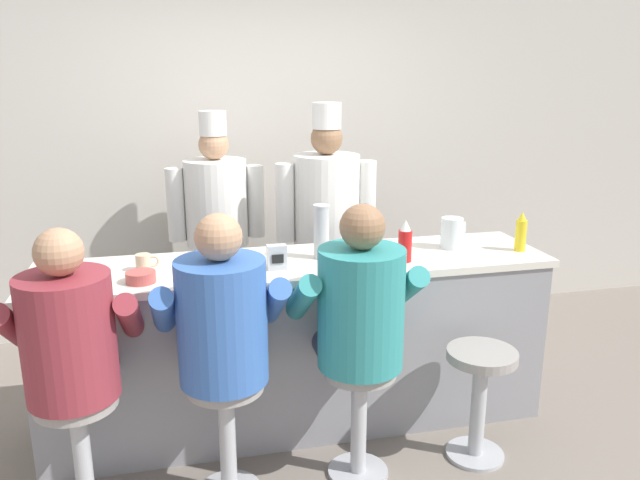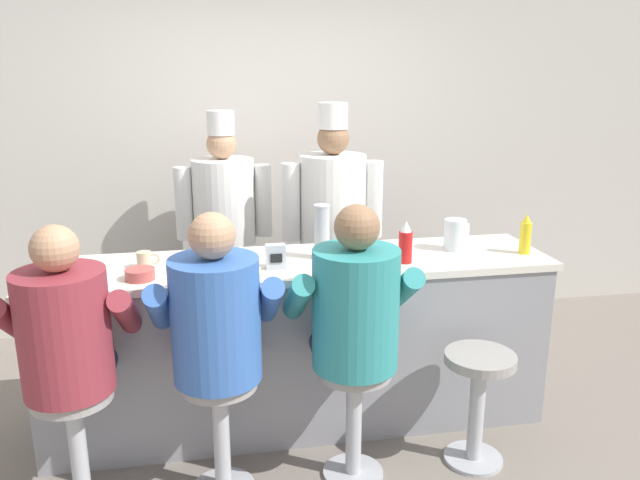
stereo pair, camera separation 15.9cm
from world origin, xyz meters
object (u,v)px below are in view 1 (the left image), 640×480
Objects in this scene: water_pitcher_clear at (452,233)px; cook_in_whites_far at (326,222)px; breakfast_plate at (239,268)px; diner_seated_teal at (359,315)px; coffee_mug_tan at (144,262)px; cup_stack_steel at (321,232)px; ketchup_bottle_red at (405,242)px; mustard_bottle_yellow at (521,233)px; hot_sauce_bottle_orange at (353,252)px; diner_seated_blue at (222,328)px; napkin_dispenser_chrome at (277,257)px; empty_stool_round at (480,386)px; diner_seated_maroon at (71,345)px; cook_in_whites_near at (217,223)px; cereal_bowl at (141,277)px.

water_pitcher_clear is 0.10× the size of cook_in_whites_far.
breakfast_plate is 0.70m from diner_seated_teal.
cup_stack_steel is (0.95, 0.01, 0.11)m from coffee_mug_tan.
ketchup_bottle_red is 0.13× the size of cook_in_whites_far.
hot_sauce_bottle_orange is at bearing -176.92° from mustard_bottle_yellow.
breakfast_plate is at bearing 73.54° from diner_seated_blue.
hot_sauce_bottle_orange is at bearing -163.38° from water_pitcher_clear.
napkin_dispenser_chrome is (-1.06, -0.16, -0.02)m from water_pitcher_clear.
cook_in_whites_far is at bearing 84.49° from hot_sauce_bottle_orange.
napkin_dispenser_chrome is at bearing 154.66° from empty_stool_round.
water_pitcher_clear is at bearing 8.65° from napkin_dispenser_chrome.
ketchup_bottle_red is 0.30m from hot_sauce_bottle_orange.
napkin_dispenser_chrome is 0.07× the size of cook_in_whites_far.
cook_in_whites_near reaches higher than diner_seated_maroon.
napkin_dispenser_chrome reaches higher than empty_stool_round.
water_pitcher_clear is 0.11× the size of cook_in_whites_near.
ketchup_bottle_red is 0.17× the size of diner_seated_teal.
empty_stool_round is at bearing -1.52° from diner_seated_blue.
mustard_bottle_yellow is at bearing 14.24° from diner_seated_blue.
mustard_bottle_yellow is at bearing -21.28° from water_pitcher_clear.
ketchup_bottle_red is 0.17× the size of diner_seated_maroon.
breakfast_plate is 0.20m from napkin_dispenser_chrome.
diner_seated_blue is (-1.03, -0.40, -0.23)m from ketchup_bottle_red.
empty_stool_round is (0.70, -0.60, -0.71)m from cup_stack_steel.
cereal_bowl is 0.19m from coffee_mug_tan.
ketchup_bottle_red reaches higher than napkin_dispenser_chrome.
cook_in_whites_far reaches higher than diner_seated_blue.
water_pitcher_clear is 0.75× the size of breakfast_plate.
mustard_bottle_yellow is 0.13× the size of cook_in_whites_near.
hot_sauce_bottle_orange is at bearing 143.07° from empty_stool_round.
diner_seated_maroon reaches higher than breakfast_plate.
cereal_bowl is 0.11× the size of diner_seated_teal.
mustard_bottle_yellow is 0.16× the size of diner_seated_teal.
diner_seated_maroon is 2.25× the size of empty_stool_round.
cook_in_whites_near is at bearing 86.27° from diner_seated_blue.
cook_in_whites_near is at bearing 158.79° from cook_in_whites_far.
breakfast_plate is 0.14× the size of cook_in_whites_near.
diner_seated_blue is (-1.39, -0.59, -0.21)m from water_pitcher_clear.
diner_seated_teal reaches higher than coffee_mug_tan.
diner_seated_maroon reaches higher than cup_stack_steel.
diner_seated_maroon is at bearing -179.91° from diner_seated_teal.
coffee_mug_tan is at bearing 61.88° from diner_seated_maroon.
diner_seated_teal reaches higher than mustard_bottle_yellow.
water_pitcher_clear is 1.52m from diner_seated_blue.
cook_in_whites_far is (-0.57, 0.76, -0.08)m from water_pitcher_clear.
diner_seated_teal is (0.65, 0.00, 0.00)m from diner_seated_blue.
cup_stack_steel is (-0.13, 0.18, 0.08)m from hot_sauce_bottle_orange.
cook_in_whites_near is at bearing 115.05° from cup_stack_steel.
cook_in_whites_near is (-1.19, 1.66, 0.53)m from empty_stool_round.
napkin_dispenser_chrome is 0.57m from diner_seated_blue.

